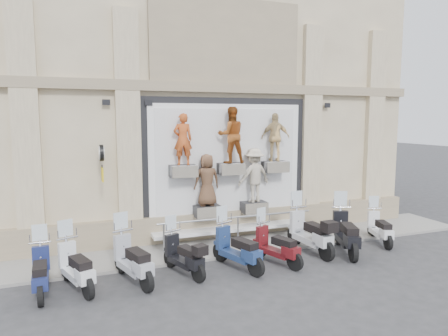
{
  "coord_description": "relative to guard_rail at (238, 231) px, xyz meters",
  "views": [
    {
      "loc": [
        -4.55,
        -9.02,
        3.89
      ],
      "look_at": [
        -0.49,
        1.9,
        2.45
      ],
      "focal_mm": 32.0,
      "sensor_mm": 36.0,
      "label": 1
    }
  ],
  "objects": [
    {
      "name": "ground",
      "position": [
        0.0,
        -2.0,
        -0.47
      ],
      "size": [
        90.0,
        90.0,
        0.0
      ],
      "primitive_type": "plane",
      "color": "#2F2F31",
      "rests_on": "ground"
    },
    {
      "name": "guard_rail",
      "position": [
        0.0,
        0.0,
        0.0
      ],
      "size": [
        5.06,
        0.1,
        0.93
      ],
      "primitive_type": null,
      "color": "#9EA0A5",
      "rests_on": "ground"
    },
    {
      "name": "scooter_g",
      "position": [
        1.71,
        -1.32,
        0.39
      ],
      "size": [
        0.77,
        2.15,
        1.71
      ],
      "primitive_type": null,
      "rotation": [
        0.0,
        0.0,
        0.08
      ],
      "color": "#B1B3B9",
      "rests_on": "ground"
    },
    {
      "name": "scooter_a",
      "position": [
        -5.41,
        -1.63,
        0.26
      ],
      "size": [
        0.6,
        1.8,
        1.45
      ],
      "primitive_type": null,
      "rotation": [
        0.0,
        0.0,
        0.05
      ],
      "color": "#161F50",
      "rests_on": "ground"
    },
    {
      "name": "scooter_c",
      "position": [
        -3.4,
        -1.68,
        0.33
      ],
      "size": [
        1.12,
        2.04,
        1.59
      ],
      "primitive_type": null,
      "rotation": [
        0.0,
        0.0,
        0.3
      ],
      "color": "#9496A0",
      "rests_on": "ground"
    },
    {
      "name": "shop_vitrine",
      "position": [
        0.09,
        0.75,
        1.92
      ],
      "size": [
        5.6,
        0.83,
        4.3
      ],
      "color": "black",
      "rests_on": "ground"
    },
    {
      "name": "scooter_f",
      "position": [
        0.38,
        -1.79,
        0.26
      ],
      "size": [
        1.09,
        1.84,
        1.44
      ],
      "primitive_type": null,
      "rotation": [
        0.0,
        0.0,
        0.35
      ],
      "color": "#510D11",
      "rests_on": "ground"
    },
    {
      "name": "scooter_e",
      "position": [
        -0.74,
        -1.75,
        0.31
      ],
      "size": [
        1.16,
        2.0,
        1.56
      ],
      "primitive_type": null,
      "rotation": [
        0.0,
        0.0,
        0.34
      ],
      "color": "navy",
      "rests_on": "ground"
    },
    {
      "name": "scooter_d",
      "position": [
        -2.15,
        -1.65,
        0.24
      ],
      "size": [
        1.05,
        1.81,
        1.42
      ],
      "primitive_type": null,
      "rotation": [
        0.0,
        0.0,
        0.33
      ],
      "color": "black",
      "rests_on": "ground"
    },
    {
      "name": "building",
      "position": [
        0.0,
        5.0,
        5.54
      ],
      "size": [
        14.0,
        8.6,
        12.0
      ],
      "primitive_type": null,
      "color": "beige",
      "rests_on": "ground"
    },
    {
      "name": "scooter_i",
      "position": [
        4.26,
        -1.33,
        0.24
      ],
      "size": [
        1.04,
        1.79,
        1.4
      ],
      "primitive_type": null,
      "rotation": [
        0.0,
        0.0,
        -0.33
      ],
      "color": "silver",
      "rests_on": "ground"
    },
    {
      "name": "sidewalk",
      "position": [
        0.0,
        0.1,
        -0.43
      ],
      "size": [
        16.0,
        2.2,
        0.08
      ],
      "primitive_type": "cube",
      "color": "gray",
      "rests_on": "ground"
    },
    {
      "name": "scooter_h",
      "position": [
        2.69,
        -1.7,
        0.39
      ],
      "size": [
        1.34,
        2.17,
        1.7
      ],
      "primitive_type": null,
      "rotation": [
        0.0,
        0.0,
        -0.38
      ],
      "color": "black",
      "rests_on": "ground"
    },
    {
      "name": "scooter_b",
      "position": [
        -4.67,
        -1.65,
        0.29
      ],
      "size": [
        1.14,
        1.94,
        1.51
      ],
      "primitive_type": null,
      "rotation": [
        0.0,
        0.0,
        0.34
      ],
      "color": "silver",
      "rests_on": "ground"
    },
    {
      "name": "clock_sign_bracket",
      "position": [
        -3.9,
        0.47,
        2.34
      ],
      "size": [
        0.1,
        0.8,
        1.02
      ],
      "color": "black",
      "rests_on": "ground"
    }
  ]
}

